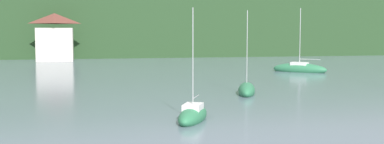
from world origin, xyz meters
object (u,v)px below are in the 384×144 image
object	(u,v)px
sailboat_far_3	(299,69)
sailboat_mid_7	(193,115)
shore_building_westcentral	(55,38)
sailboat_far_0	(247,90)

from	to	relation	value
sailboat_far_3	sailboat_mid_7	distance (m)	37.30
shore_building_westcentral	sailboat_far_0	size ratio (longest dim) A/B	1.21
sailboat_far_3	sailboat_mid_7	size ratio (longest dim) A/B	1.29
sailboat_far_0	sailboat_far_3	xyz separation A→B (m)	(14.52, 19.68, 0.11)
sailboat_far_0	sailboat_mid_7	world-z (taller)	sailboat_far_0
sailboat_far_0	sailboat_far_3	bearing A→B (deg)	163.70
sailboat_far_0	shore_building_westcentral	bearing A→B (deg)	-140.58
sailboat_far_0	sailboat_far_3	size ratio (longest dim) A/B	0.83
shore_building_westcentral	sailboat_mid_7	xyz separation A→B (m)	(11.76, -64.67, -4.05)
shore_building_westcentral	sailboat_mid_7	distance (m)	65.85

